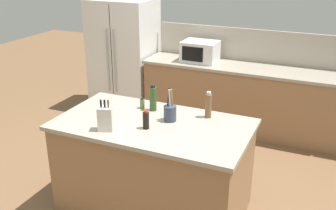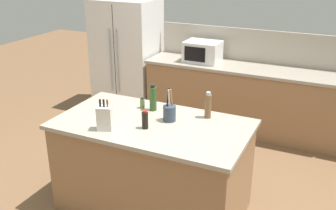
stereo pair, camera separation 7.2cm
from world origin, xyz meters
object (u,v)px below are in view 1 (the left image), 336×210
Objects in this scene: pepper_grinder at (208,105)px; olive_oil_bottle at (153,98)px; knife_block at (106,118)px; utensil_crock at (170,113)px; refrigerator at (124,55)px; microwave at (200,51)px; spice_jar_oregano at (142,103)px; soy_sauce_bottle at (146,120)px.

olive_oil_bottle is (-0.56, -0.06, 0.00)m from pepper_grinder.
utensil_crock reaches higher than knife_block.
olive_oil_bottle is at bearing 51.92° from knife_block.
utensil_crock is at bearing 23.01° from knife_block.
utensil_crock is at bearing -50.78° from refrigerator.
pepper_grinder is (0.76, -1.86, -0.02)m from microwave.
spice_jar_oregano is (0.06, 0.59, -0.06)m from knife_block.
knife_block is 2.60× the size of spice_jar_oregano.
utensil_crock is 1.18× the size of olive_oil_bottle.
pepper_grinder is 0.64m from soy_sauce_bottle.
microwave reaches higher than soy_sauce_bottle.
utensil_crock is (0.44, 0.42, -0.03)m from knife_block.
utensil_crock is 2.87× the size of spice_jar_oregano.
utensil_crock is 0.28m from soy_sauce_bottle.
utensil_crock is at bearing 63.15° from soy_sauce_bottle.
soy_sauce_bottle is (0.26, -0.41, 0.03)m from spice_jar_oregano.
refrigerator is 2.77m from utensil_crock.
knife_block is 1.11× the size of pepper_grinder.
soy_sauce_bottle is at bearing 8.35° from knife_block.
microwave is 1.92m from spice_jar_oregano.
refrigerator is at bearing 136.92° from pepper_grinder.
knife_block is at bearing -89.69° from microwave.
refrigerator is at bearing 129.22° from utensil_crock.
knife_block is 0.99m from pepper_grinder.
pepper_grinder is at bearing 36.36° from utensil_crock.
pepper_grinder is at bearing 4.57° from spice_jar_oregano.
knife_block reaches higher than soy_sauce_bottle.
knife_block reaches higher than spice_jar_oregano.
utensil_crock is 0.38m from pepper_grinder.
utensil_crock is at bearing -143.64° from pepper_grinder.
knife_block is at bearing -107.28° from olive_oil_bottle.
olive_oil_bottle is (0.13, -0.00, 0.08)m from spice_jar_oregano.
soy_sauce_bottle is (1.62, -2.39, 0.15)m from refrigerator.
olive_oil_bottle is (0.18, 0.59, 0.01)m from knife_block.
soy_sauce_bottle is at bearing -116.85° from utensil_crock.
refrigerator reaches higher than utensil_crock.
knife_block is 1.07× the size of olive_oil_bottle.
olive_oil_bottle reaches higher than spice_jar_oregano.
olive_oil_bottle is at bearing -84.18° from microwave.
microwave is at bearing -2.28° from refrigerator.
spice_jar_oregano is at bearing -175.43° from pepper_grinder.
olive_oil_bottle is (-0.26, 0.16, 0.05)m from utensil_crock.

